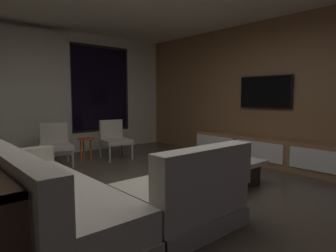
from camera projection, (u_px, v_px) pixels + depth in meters
name	position (u px, v px, depth m)	size (l,w,h in m)	color
floor	(149.00, 202.00, 3.50)	(9.20, 9.20, 0.00)	#473D33
back_wall_with_window	(41.00, 93.00, 6.04)	(6.60, 0.30, 2.70)	beige
media_wall	(280.00, 92.00, 5.36)	(0.12, 7.80, 2.70)	#8E6642
sectional_couch	(81.00, 198.00, 2.78)	(1.98, 2.50, 0.82)	#A49C8C
coffee_table	(211.00, 171.00, 4.22)	(1.16, 1.16, 0.36)	#3B281A
book_stack_on_coffee_table	(226.00, 157.00, 4.16)	(0.30, 0.22, 0.09)	gray
accent_chair_near_window	(114.00, 137.00, 5.96)	(0.61, 0.62, 0.78)	#B2ADA0
accent_chair_by_curtain	(55.00, 142.00, 5.30)	(0.65, 0.67, 0.78)	#B2ADA0
side_stool	(86.00, 142.00, 5.64)	(0.32, 0.32, 0.46)	#BF4C1E
media_console	(268.00, 152.00, 5.32)	(0.46, 3.10, 0.52)	#8E6642
mounted_tv	(265.00, 92.00, 5.48)	(0.05, 1.06, 0.61)	black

